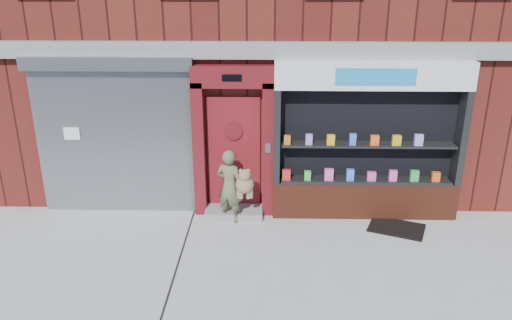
{
  "coord_description": "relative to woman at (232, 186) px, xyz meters",
  "views": [
    {
      "loc": [
        -0.12,
        -7.0,
        4.41
      ],
      "look_at": [
        -0.31,
        1.0,
        1.42
      ],
      "focal_mm": 35.0,
      "sensor_mm": 36.0,
      "label": 1
    }
  ],
  "objects": [
    {
      "name": "ground",
      "position": [
        0.76,
        -1.49,
        -0.73
      ],
      "size": [
        80.0,
        80.0,
        0.0
      ],
      "primitive_type": "plane",
      "color": "#9E9E99",
      "rests_on": "ground"
    },
    {
      "name": "woman",
      "position": [
        0.0,
        0.0,
        0.0
      ],
      "size": [
        0.76,
        0.53,
        1.42
      ],
      "color": "#5B6140",
      "rests_on": "ground"
    },
    {
      "name": "pharmacy_bay",
      "position": [
        2.51,
        0.33,
        0.64
      ],
      "size": [
        3.5,
        0.41,
        3.0
      ],
      "color": "maroon",
      "rests_on": "ground"
    },
    {
      "name": "shutter_bay",
      "position": [
        -2.24,
        0.44,
        0.99
      ],
      "size": [
        3.1,
        0.3,
        3.04
      ],
      "color": "gray",
      "rests_on": "ground"
    },
    {
      "name": "doormat",
      "position": [
        3.05,
        -0.23,
        -0.72
      ],
      "size": [
        1.17,
        1.01,
        0.02
      ],
      "primitive_type": "cube",
      "rotation": [
        0.0,
        0.0,
        -0.39
      ],
      "color": "black",
      "rests_on": "ground"
    },
    {
      "name": "red_door_bay",
      "position": [
        0.01,
        0.37,
        0.73
      ],
      "size": [
        1.52,
        0.58,
        2.9
      ],
      "color": "#4F0D12",
      "rests_on": "ground"
    }
  ]
}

